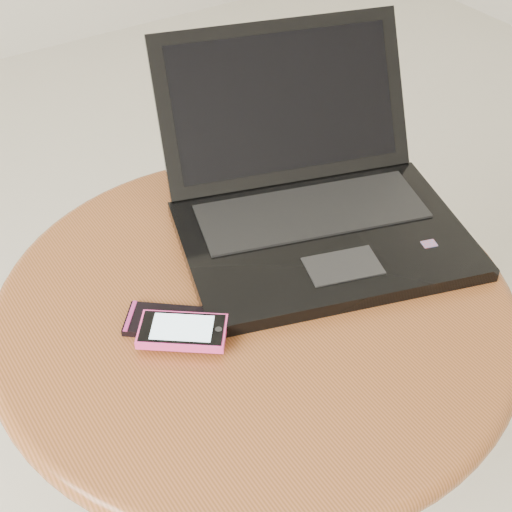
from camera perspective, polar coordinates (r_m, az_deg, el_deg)
table at (r=1.06m, az=-0.06°, el=-7.70°), size 0.68×0.68×0.54m
laptop at (r=1.07m, az=4.25°, el=4.41°), size 0.48×0.49×0.23m
phone_black at (r=0.94m, az=-6.75°, el=-4.96°), size 0.11×0.11×0.01m
phone_pink at (r=0.91m, az=-5.60°, el=-5.68°), size 0.12×0.11×0.01m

